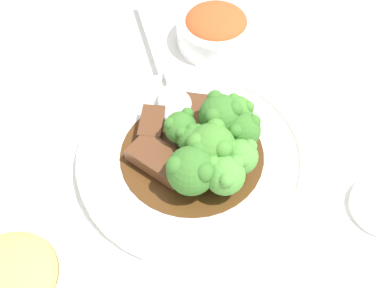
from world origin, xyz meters
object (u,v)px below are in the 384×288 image
broccoli_floret_2 (240,156)px  broccoli_floret_4 (238,111)px  broccoli_floret_8 (190,140)px  broccoli_floret_0 (211,147)px  broccoli_floret_1 (242,129)px  broccoli_floret_6 (181,127)px  beef_strip_0 (152,124)px  serving_spoon (174,95)px  broccoli_floret_5 (225,174)px  side_bowl_appetizer (14,282)px  beef_strip_2 (194,115)px  side_bowl_kimchi (216,28)px  broccoli_floret_3 (191,170)px  main_plate (192,157)px  beef_strip_1 (159,159)px  broccoli_floret_7 (220,115)px

broccoli_floret_2 → broccoli_floret_4: same height
broccoli_floret_8 → broccoli_floret_0: bearing=142.9°
broccoli_floret_1 → broccoli_floret_6: broccoli_floret_6 is taller
beef_strip_0 → serving_spoon: 0.05m
broccoli_floret_8 → broccoli_floret_5: bearing=117.9°
side_bowl_appetizer → broccoli_floret_4: bearing=-151.1°
beef_strip_2 → broccoli_floret_2: size_ratio=1.48×
broccoli_floret_8 → side_bowl_kimchi: bearing=-112.0°
beef_strip_2 → broccoli_floret_3: broccoli_floret_3 is taller
broccoli_floret_1 → broccoli_floret_0: bearing=27.0°
broccoli_floret_8 → main_plate: bearing=-124.0°
main_plate → broccoli_floret_1: (-0.05, -0.00, 0.03)m
broccoli_floret_3 → broccoli_floret_5: broccoli_floret_3 is taller
beef_strip_1 → broccoli_floret_1: broccoli_floret_1 is taller
broccoli_floret_5 → broccoli_floret_7: (-0.01, -0.07, 0.01)m
broccoli_floret_1 → side_bowl_appetizer: size_ratio=0.40×
broccoli_floret_8 → serving_spoon: bearing=-89.8°
broccoli_floret_2 → broccoli_floret_3: bearing=8.0°
beef_strip_2 → broccoli_floret_5: bearing=95.2°
broccoli_floret_2 → broccoli_floret_5: 0.03m
main_plate → beef_strip_2: size_ratio=3.92×
broccoli_floret_2 → broccoli_floret_6: broccoli_floret_6 is taller
beef_strip_1 → beef_strip_2: 0.07m
broccoli_floret_0 → beef_strip_2: bearing=-87.7°
serving_spoon → side_bowl_appetizer: (0.19, 0.19, 0.00)m
side_bowl_appetizer → broccoli_floret_6: bearing=-145.4°
broccoli_floret_3 → broccoli_floret_6: (-0.00, -0.05, 0.00)m
beef_strip_2 → side_bowl_kimchi: side_bowl_kimchi is taller
beef_strip_0 → beef_strip_1: same height
broccoli_floret_0 → broccoli_floret_8: size_ratio=1.20×
broccoli_floret_6 → broccoli_floret_1: bearing=169.3°
broccoli_floret_1 → broccoli_floret_8: broccoli_floret_8 is taller
broccoli_floret_2 → broccoli_floret_3: (0.05, 0.01, 0.00)m
main_plate → broccoli_floret_3: bearing=76.4°
beef_strip_0 → side_bowl_appetizer: 0.22m
main_plate → serving_spoon: bearing=-87.4°
beef_strip_0 → broccoli_floret_2: (-0.08, 0.08, 0.02)m
beef_strip_2 → broccoli_floret_4: (-0.04, 0.02, 0.02)m
beef_strip_1 → broccoli_floret_0: (-0.05, 0.01, 0.02)m
broccoli_floret_3 → beef_strip_2: bearing=-104.8°
beef_strip_2 → broccoli_floret_6: bearing=55.5°
broccoli_floret_1 → broccoli_floret_7: (0.02, -0.02, 0.01)m
broccoli_floret_6 → serving_spoon: broccoli_floret_6 is taller
broccoli_floret_3 → broccoli_floret_5: (-0.03, 0.01, -0.00)m
main_plate → broccoli_floret_8: (0.00, 0.01, 0.04)m
broccoli_floret_4 → broccoli_floret_7: size_ratio=0.77×
broccoli_floret_7 → broccoli_floret_2: bearing=99.8°
broccoli_floret_1 → beef_strip_0: bearing=-24.3°
broccoli_floret_4 → side_bowl_appetizer: (0.24, 0.13, -0.02)m
broccoli_floret_0 → broccoli_floret_6: size_ratio=1.15×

